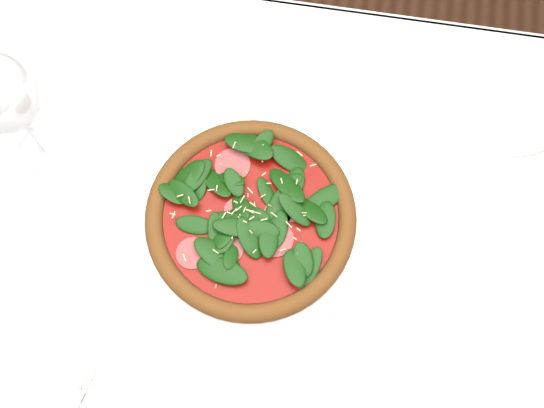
# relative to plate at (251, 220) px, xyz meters

# --- Properties ---
(ground) EXTENTS (6.00, 6.00, 0.00)m
(ground) POSITION_rel_plate_xyz_m (0.01, -0.02, -0.76)
(ground) COLOR brown
(ground) RESTS_ON ground
(dining_table) EXTENTS (1.21, 0.81, 0.75)m
(dining_table) POSITION_rel_plate_xyz_m (0.01, -0.02, -0.11)
(dining_table) COLOR silver
(dining_table) RESTS_ON ground
(plate) EXTENTS (0.34, 0.34, 0.01)m
(plate) POSITION_rel_plate_xyz_m (0.00, 0.00, 0.00)
(plate) COLOR white
(plate) RESTS_ON dining_table
(pizza) EXTENTS (0.33, 0.33, 0.04)m
(pizza) POSITION_rel_plate_xyz_m (0.00, -0.00, 0.02)
(pizza) COLOR brown
(pizza) RESTS_ON plate
(wine_glass) EXTENTS (0.09, 0.09, 0.23)m
(wine_glass) POSITION_rel_plate_xyz_m (-0.32, 0.06, 0.16)
(wine_glass) COLOR silver
(wine_glass) RESTS_ON dining_table
(saucer_far) EXTENTS (0.15, 0.15, 0.01)m
(saucer_far) POSITION_rel_plate_xyz_m (0.36, 0.24, -0.00)
(saucer_far) COLOR white
(saucer_far) RESTS_ON dining_table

